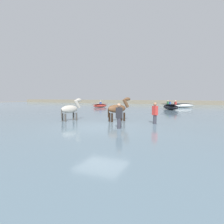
# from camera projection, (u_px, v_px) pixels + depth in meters

# --- Properties ---
(ground_plane) EXTENTS (120.00, 120.00, 0.00)m
(ground_plane) POSITION_uv_depth(u_px,v_px,m) (102.00, 134.00, 10.01)
(ground_plane) COLOR #84755B
(water_surface) EXTENTS (90.00, 90.00, 0.36)m
(water_surface) POSITION_uv_depth(u_px,v_px,m) (146.00, 114.00, 19.13)
(water_surface) COLOR slate
(water_surface) RESTS_ON ground
(horse_lead_bay) EXTENTS (1.27, 1.61, 1.91)m
(horse_lead_bay) POSITION_uv_depth(u_px,v_px,m) (118.00, 109.00, 12.29)
(horse_lead_bay) COLOR brown
(horse_lead_bay) RESTS_ON ground
(horse_trailing_pinto) EXTENTS (0.79, 1.69, 1.84)m
(horse_trailing_pinto) POSITION_uv_depth(u_px,v_px,m) (70.00, 110.00, 12.49)
(horse_trailing_pinto) COLOR beige
(horse_trailing_pinto) RESTS_ON ground
(boat_mid_channel) EXTENTS (2.73, 3.32, 1.15)m
(boat_mid_channel) POSITION_uv_depth(u_px,v_px,m) (170.00, 107.00, 23.17)
(boat_mid_channel) COLOR black
(boat_mid_channel) RESTS_ON water_surface
(boat_far_offshore) EXTENTS (1.79, 2.53, 0.97)m
(boat_far_offshore) POSITION_uv_depth(u_px,v_px,m) (100.00, 106.00, 28.26)
(boat_far_offshore) COLOR #BC382D
(boat_far_offshore) RESTS_ON water_surface
(boat_distant_west) EXTENTS (3.71, 3.14, 0.68)m
(boat_distant_west) POSITION_uv_depth(u_px,v_px,m) (182.00, 105.00, 27.34)
(boat_distant_west) COLOR silver
(boat_distant_west) RESTS_ON water_surface
(person_onlooker_left) EXTENTS (0.38, 0.33, 1.63)m
(person_onlooker_left) POSITION_uv_depth(u_px,v_px,m) (119.00, 118.00, 9.43)
(person_onlooker_left) COLOR #383842
(person_onlooker_left) RESTS_ON ground
(person_wading_close) EXTENTS (0.37, 0.36, 1.63)m
(person_wading_close) POSITION_uv_depth(u_px,v_px,m) (155.00, 115.00, 11.07)
(person_wading_close) COLOR #383842
(person_wading_close) RESTS_ON ground
(far_shoreline) EXTENTS (80.00, 2.40, 1.16)m
(far_shoreline) POSITION_uv_depth(u_px,v_px,m) (171.00, 103.00, 39.63)
(far_shoreline) COLOR gray
(far_shoreline) RESTS_ON ground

